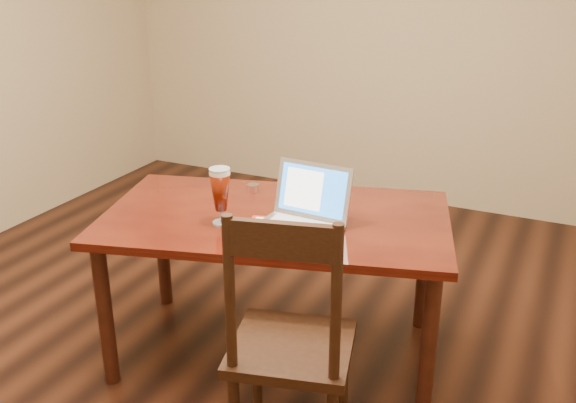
% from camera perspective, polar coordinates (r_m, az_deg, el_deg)
% --- Properties ---
extents(ground, '(5.00, 5.00, 0.00)m').
position_cam_1_polar(ground, '(3.27, -5.14, -13.81)').
color(ground, black).
rests_on(ground, ground).
extents(dining_table, '(1.76, 1.27, 1.00)m').
position_cam_1_polar(dining_table, '(2.98, -1.12, -2.67)').
color(dining_table, '#51170A').
rests_on(dining_table, ground).
extents(dining_chair, '(0.55, 0.53, 1.07)m').
position_cam_1_polar(dining_chair, '(2.46, 0.15, -12.66)').
color(dining_chair, black).
rests_on(dining_chair, ground).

